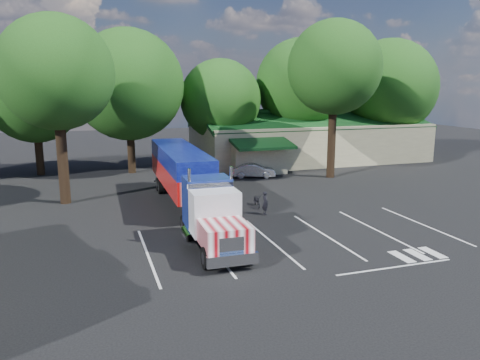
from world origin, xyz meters
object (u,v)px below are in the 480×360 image
object	(u,v)px
bicycle	(257,200)
silver_sedan	(254,171)
semi_truck	(187,178)
woman	(265,203)

from	to	relation	value
bicycle	silver_sedan	bearing A→B (deg)	78.23
semi_truck	silver_sedan	distance (m)	12.46
silver_sedan	semi_truck	bearing A→B (deg)	157.06
bicycle	silver_sedan	size ratio (longest dim) A/B	0.43
woman	silver_sedan	bearing A→B (deg)	-19.76
woman	bicycle	bearing A→B (deg)	-9.01
woman	silver_sedan	world-z (taller)	woman
woman	silver_sedan	distance (m)	11.99
semi_truck	woman	xyz separation A→B (m)	(4.55, -2.04, -1.52)
semi_truck	silver_sedan	size ratio (longest dim) A/B	5.10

